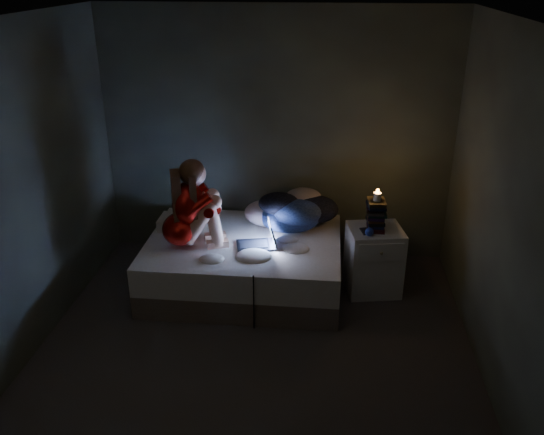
# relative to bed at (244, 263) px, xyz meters

# --- Properties ---
(floor) EXTENTS (3.60, 3.80, 0.02)m
(floor) POSITION_rel_bed_xyz_m (0.23, -1.10, -0.26)
(floor) COLOR #3B3937
(floor) RESTS_ON ground
(ceiling) EXTENTS (3.60, 3.80, 0.02)m
(ceiling) POSITION_rel_bed_xyz_m (0.23, -1.10, 2.36)
(ceiling) COLOR silver
(ceiling) RESTS_ON ground
(wall_back) EXTENTS (3.60, 0.02, 2.60)m
(wall_back) POSITION_rel_bed_xyz_m (0.23, 0.81, 1.05)
(wall_back) COLOR #30332D
(wall_back) RESTS_ON ground
(wall_front) EXTENTS (3.60, 0.02, 2.60)m
(wall_front) POSITION_rel_bed_xyz_m (0.23, -3.01, 1.05)
(wall_front) COLOR #30332D
(wall_front) RESTS_ON ground
(wall_left) EXTENTS (0.02, 3.80, 2.60)m
(wall_left) POSITION_rel_bed_xyz_m (-1.58, -1.10, 1.05)
(wall_left) COLOR #30332D
(wall_left) RESTS_ON ground
(wall_right) EXTENTS (0.02, 3.80, 2.60)m
(wall_right) POSITION_rel_bed_xyz_m (2.04, -1.10, 1.05)
(wall_right) COLOR #30332D
(wall_right) RESTS_ON ground
(bed) EXTENTS (1.84, 1.38, 0.51)m
(bed) POSITION_rel_bed_xyz_m (0.00, 0.00, 0.00)
(bed) COLOR beige
(bed) RESTS_ON ground
(pillow) EXTENTS (0.40, 0.29, 0.12)m
(pillow) POSITION_rel_bed_xyz_m (-0.67, 0.20, 0.31)
(pillow) COLOR white
(pillow) RESTS_ON bed
(woman) EXTENTS (0.61, 0.49, 0.85)m
(woman) POSITION_rel_bed_xyz_m (-0.56, -0.19, 0.68)
(woman) COLOR #6F0000
(woman) RESTS_ON bed
(laptop) EXTENTS (0.41, 0.33, 0.26)m
(laptop) POSITION_rel_bed_xyz_m (0.13, -0.12, 0.38)
(laptop) COLOR black
(laptop) RESTS_ON bed
(clothes_pile) EXTENTS (0.76, 0.66, 0.40)m
(clothes_pile) POSITION_rel_bed_xyz_m (0.41, 0.33, 0.45)
(clothes_pile) COLOR #10173F
(clothes_pile) RESTS_ON bed
(nightstand) EXTENTS (0.57, 0.52, 0.66)m
(nightstand) POSITION_rel_bed_xyz_m (1.25, 0.05, 0.08)
(nightstand) COLOR silver
(nightstand) RESTS_ON ground
(book_stack) EXTENTS (0.19, 0.25, 0.29)m
(book_stack) POSITION_rel_bed_xyz_m (1.24, 0.07, 0.55)
(book_stack) COLOR black
(book_stack) RESTS_ON nightstand
(candle) EXTENTS (0.07, 0.07, 0.08)m
(candle) POSITION_rel_bed_xyz_m (1.24, 0.07, 0.73)
(candle) COLOR beige
(candle) RESTS_ON book_stack
(phone) EXTENTS (0.08, 0.14, 0.01)m
(phone) POSITION_rel_bed_xyz_m (1.13, 0.00, 0.41)
(phone) COLOR black
(phone) RESTS_ON nightstand
(blue_orb) EXTENTS (0.08, 0.08, 0.08)m
(blue_orb) POSITION_rel_bed_xyz_m (1.15, -0.09, 0.44)
(blue_orb) COLOR navy
(blue_orb) RESTS_ON nightstand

